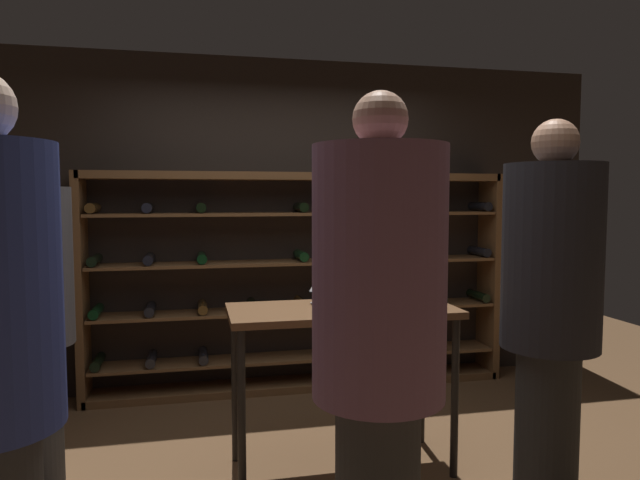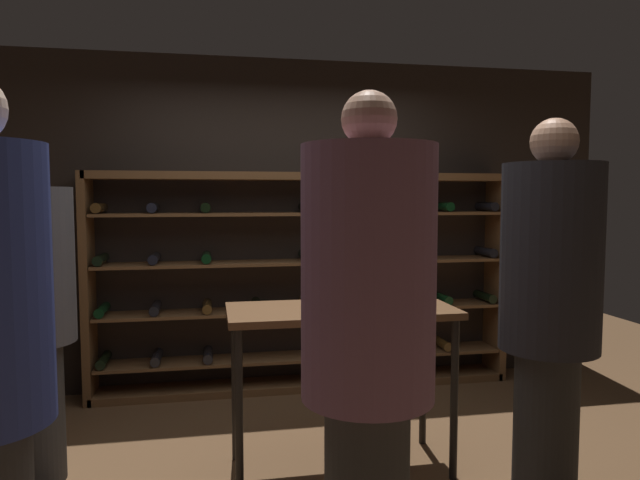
# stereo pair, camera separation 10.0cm
# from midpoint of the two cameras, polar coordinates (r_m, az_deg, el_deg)

# --- Properties ---
(ground_plane) EXTENTS (9.30, 9.30, 0.00)m
(ground_plane) POSITION_cam_midpoint_polar(r_m,az_deg,el_deg) (3.55, -1.53, -22.02)
(ground_plane) COLOR brown
(back_wall) EXTENTS (5.73, 0.10, 2.70)m
(back_wall) POSITION_cam_midpoint_polar(r_m,az_deg,el_deg) (4.82, -5.30, 1.64)
(back_wall) COLOR black
(back_wall) RESTS_ON ground
(wine_rack) EXTENTS (3.43, 0.32, 1.77)m
(wine_rack) POSITION_cam_midpoint_polar(r_m,az_deg,el_deg) (4.69, -2.71, -4.15)
(wine_rack) COLOR brown
(wine_rack) RESTS_ON ground
(tasting_table) EXTENTS (1.29, 0.57, 0.95)m
(tasting_table) POSITION_cam_midpoint_polar(r_m,az_deg,el_deg) (3.31, 1.30, -8.60)
(tasting_table) COLOR brown
(tasting_table) RESTS_ON ground
(person_guest_plum_blouse) EXTENTS (0.44, 0.44, 1.81)m
(person_guest_plum_blouse) POSITION_cam_midpoint_polar(r_m,az_deg,el_deg) (3.48, -27.60, -5.72)
(person_guest_plum_blouse) COLOR #323232
(person_guest_plum_blouse) RESTS_ON ground
(person_host_in_suit) EXTENTS (0.47, 0.47, 1.95)m
(person_host_in_suit) POSITION_cam_midpoint_polar(r_m,az_deg,el_deg) (3.02, 21.09, -5.57)
(person_host_in_suit) COLOR #242424
(person_host_in_suit) RESTS_ON ground
(person_bystander_dark_jacket) EXTENTS (0.49, 0.49, 1.95)m
(person_bystander_dark_jacket) POSITION_cam_midpoint_polar(r_m,az_deg,el_deg) (2.11, 4.49, -9.38)
(person_bystander_dark_jacket) COLOR #2E2E2E
(person_bystander_dark_jacket) RESTS_ON ground
(display_cabinet) EXTENTS (0.44, 0.36, 1.54)m
(display_cabinet) POSITION_cam_midpoint_polar(r_m,az_deg,el_deg) (4.23, -29.85, -7.27)
(display_cabinet) COLOR #4C2D1E
(display_cabinet) RESTS_ON ground
(wine_bottle_red_label) EXTENTS (0.08, 0.08, 0.37)m
(wine_bottle_red_label) POSITION_cam_midpoint_polar(r_m,az_deg,el_deg) (3.46, 2.59, -3.96)
(wine_bottle_red_label) COLOR black
(wine_bottle_red_label) RESTS_ON tasting_table
(wine_bottle_black_capsule) EXTENTS (0.08, 0.08, 0.36)m
(wine_bottle_black_capsule) POSITION_cam_midpoint_polar(r_m,az_deg,el_deg) (3.23, 0.09, -4.60)
(wine_bottle_black_capsule) COLOR black
(wine_bottle_black_capsule) RESTS_ON tasting_table
(wine_glass_stemmed_center) EXTENTS (0.08, 0.08, 0.14)m
(wine_glass_stemmed_center) POSITION_cam_midpoint_polar(r_m,az_deg,el_deg) (3.38, -1.25, -4.64)
(wine_glass_stemmed_center) COLOR silver
(wine_glass_stemmed_center) RESTS_ON tasting_table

